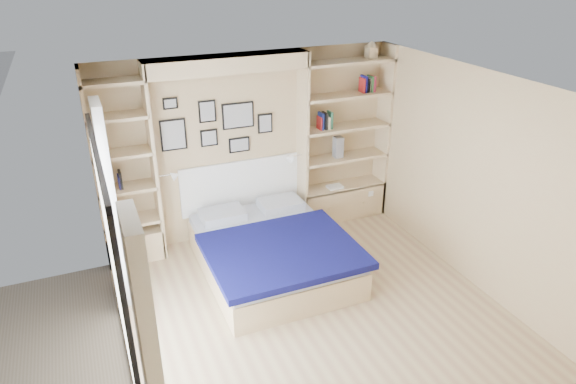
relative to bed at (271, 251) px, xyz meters
name	(u,v)px	position (x,y,z in m)	size (l,w,h in m)	color
ground	(321,321)	(0.13, -1.14, -0.28)	(4.50, 4.50, 0.00)	tan
room_shell	(239,183)	(-0.26, 0.38, 0.80)	(4.50, 4.50, 4.50)	tan
bed	(271,251)	(0.00, 0.00, 0.00)	(1.72, 2.17, 1.07)	#D0B483
photo_gallery	(216,125)	(-0.32, 1.09, 1.33)	(1.48, 0.02, 0.82)	black
reading_lamps	(234,166)	(-0.17, 0.86, 0.83)	(1.92, 0.12, 0.15)	silver
shelf_decor	(337,106)	(1.34, 0.93, 1.44)	(3.53, 0.23, 2.03)	#A51E1E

